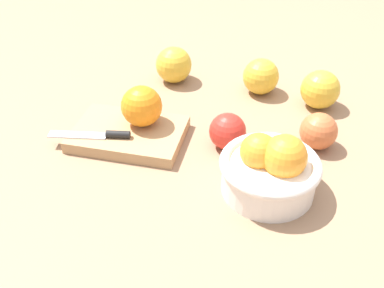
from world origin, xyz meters
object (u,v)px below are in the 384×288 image
(apple_front_left, at_px, (320,89))
(bowl, at_px, (270,169))
(cutting_board, at_px, (129,134))
(apple_front_right, at_px, (174,65))
(apple_front_left_2, at_px, (319,131))
(orange_on_board, at_px, (142,106))
(apple_mid_left, at_px, (228,131))
(knife, at_px, (101,135))
(apple_front_center, at_px, (261,76))

(apple_front_left, bearing_deg, bowl, 87.92)
(bowl, xyz_separation_m, cutting_board, (0.29, -0.02, -0.03))
(bowl, distance_m, apple_front_right, 0.42)
(bowl, height_order, apple_front_left_2, bowl)
(apple_front_right, bearing_deg, bowl, 140.65)
(orange_on_board, relative_size, apple_front_left, 0.96)
(apple_front_left, distance_m, apple_mid_left, 0.25)
(cutting_board, height_order, apple_front_left_2, apple_front_left_2)
(bowl, bearing_deg, orange_on_board, -9.72)
(knife, height_order, apple_mid_left, apple_mid_left)
(apple_front_left, xyz_separation_m, apple_front_right, (0.33, 0.04, 0.00))
(orange_on_board, height_order, apple_mid_left, orange_on_board)
(apple_front_right, xyz_separation_m, apple_mid_left, (-0.21, 0.18, -0.01))
(apple_front_right, bearing_deg, apple_front_left, -173.41)
(apple_front_center, xyz_separation_m, apple_front_left, (-0.13, 0.00, 0.00))
(apple_front_left_2, bearing_deg, knife, 26.74)
(apple_front_center, xyz_separation_m, apple_front_left_2, (-0.17, 0.15, -0.01))
(apple_front_left, xyz_separation_m, apple_front_left_2, (-0.03, 0.15, -0.01))
(orange_on_board, distance_m, knife, 0.09)
(apple_front_center, height_order, apple_front_left, apple_front_left)
(bowl, height_order, apple_front_right, bowl)
(cutting_board, height_order, apple_mid_left, apple_mid_left)
(cutting_board, xyz_separation_m, apple_front_left_2, (-0.33, -0.14, 0.02))
(apple_front_left, relative_size, apple_front_left_2, 1.18)
(orange_on_board, bearing_deg, apple_front_right, -77.45)
(orange_on_board, bearing_deg, apple_front_left, -138.08)
(knife, xyz_separation_m, apple_front_left_2, (-0.36, -0.18, 0.01))
(bowl, relative_size, cutting_board, 0.78)
(bowl, relative_size, knife, 1.11)
(apple_front_left, bearing_deg, orange_on_board, 41.92)
(apple_front_center, relative_size, apple_front_right, 0.96)
(apple_front_left, bearing_deg, cutting_board, 43.50)
(cutting_board, distance_m, orange_on_board, 0.06)
(apple_front_left_2, bearing_deg, apple_front_right, -16.33)
(knife, relative_size, apple_front_center, 1.86)
(cutting_board, bearing_deg, orange_on_board, -118.00)
(cutting_board, bearing_deg, apple_mid_left, -160.68)
(bowl, relative_size, apple_front_left, 2.01)
(cutting_board, height_order, apple_front_right, apple_front_right)
(apple_front_left_2, bearing_deg, bowl, 74.61)
(cutting_board, bearing_deg, apple_front_center, -120.35)
(knife, bearing_deg, bowl, -175.28)
(apple_front_left, height_order, apple_front_right, apple_front_right)
(bowl, xyz_separation_m, apple_front_right, (0.32, -0.26, -0.00))
(bowl, xyz_separation_m, apple_front_left_2, (-0.04, -0.16, -0.01))
(knife, height_order, apple_front_left, apple_front_left)
(orange_on_board, height_order, apple_front_left, orange_on_board)
(bowl, height_order, apple_front_left, bowl)
(apple_front_left, relative_size, apple_mid_left, 1.18)
(cutting_board, relative_size, apple_front_center, 2.63)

